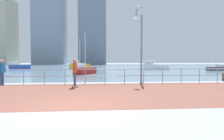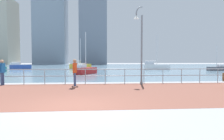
{
  "view_description": "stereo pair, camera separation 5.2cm",
  "coord_description": "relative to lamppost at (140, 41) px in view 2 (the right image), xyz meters",
  "views": [
    {
      "loc": [
        0.77,
        -6.8,
        1.6
      ],
      "look_at": [
        1.67,
        4.02,
        1.1
      ],
      "focal_mm": 30.59,
      "sensor_mm": 36.0,
      "label": 1
    },
    {
      "loc": [
        0.82,
        -6.8,
        1.6
      ],
      "look_at": [
        1.67,
        4.02,
        1.1
      ],
      "focal_mm": 30.59,
      "sensor_mm": 36.0,
      "label": 2
    }
  ],
  "objects": [
    {
      "name": "skateboarder",
      "position": [
        -4.27,
        -1.11,
        -1.9
      ],
      "size": [
        0.41,
        0.56,
        1.73
      ],
      "color": "black",
      "rests_on": "ground"
    },
    {
      "name": "waterfront_railing",
      "position": [
        -3.74,
        0.69,
        -2.21
      ],
      "size": [
        25.25,
        0.06,
        1.06
      ],
      "color": "#8C99A3",
      "rests_on": "ground"
    },
    {
      "name": "tower_glass",
      "position": [
        -50.07,
        87.69,
        13.46
      ],
      "size": [
        10.8,
        14.72,
        34.47
      ],
      "color": "#B2AD99",
      "rests_on": "ground"
    },
    {
      "name": "sailboat_blue",
      "position": [
        -4.39,
        11.04,
        -2.44
      ],
      "size": [
        2.79,
        3.81,
        5.21
      ],
      "color": "#B21E1E",
      "rests_on": "ground"
    },
    {
      "name": "sailboat_gray",
      "position": [
        8.18,
        22.47,
        -2.32
      ],
      "size": [
        4.82,
        2.13,
        6.54
      ],
      "color": "white",
      "rests_on": "ground"
    },
    {
      "name": "tower_steel",
      "position": [
        -27.06,
        91.21,
        20.87
      ],
      "size": [
        15.92,
        13.92,
        49.28
      ],
      "color": "#8493A3",
      "rests_on": "ground"
    },
    {
      "name": "sailboat_red",
      "position": [
        17.31,
        17.91,
        -2.53
      ],
      "size": [
        3.17,
        1.3,
        4.33
      ],
      "color": "#595960",
      "rests_on": "ground"
    },
    {
      "name": "ground",
      "position": [
        -3.74,
        34.0,
        -2.94
      ],
      "size": [
        220.0,
        220.0,
        0.0
      ],
      "primitive_type": "plane",
      "color": "gray"
    },
    {
      "name": "lamppost",
      "position": [
        0.0,
        0.0,
        0.0
      ],
      "size": [
        0.72,
        0.59,
        5.32
      ],
      "color": "slate",
      "rests_on": "ground"
    },
    {
      "name": "bystander",
      "position": [
        -9.2,
        0.34,
        -1.93
      ],
      "size": [
        0.31,
        0.56,
        1.7
      ],
      "color": "#384C7A",
      "rests_on": "ground"
    },
    {
      "name": "harbor_water",
      "position": [
        -3.74,
        45.69,
        -2.94
      ],
      "size": [
        180.0,
        88.0,
        0.0
      ],
      "primitive_type": "cube",
      "color": "slate",
      "rests_on": "ground"
    },
    {
      "name": "sailboat_ivory",
      "position": [
        -6.61,
        28.73,
        -2.32
      ],
      "size": [
        4.62,
        3.83,
        6.51
      ],
      "color": "gold",
      "rests_on": "ground"
    },
    {
      "name": "sailboat_teal",
      "position": [
        -18.35,
        26.85,
        -2.41
      ],
      "size": [
        3.45,
        3.86,
        5.58
      ],
      "color": "#284799",
      "rests_on": "ground"
    },
    {
      "name": "tower_concrete",
      "position": [
        -4.83,
        85.17,
        17.74
      ],
      "size": [
        13.46,
        11.4,
        43.03
      ],
      "color": "slate",
      "rests_on": "ground"
    },
    {
      "name": "brick_paving",
      "position": [
        -3.74,
        -2.99,
        -2.94
      ],
      "size": [
        28.0,
        7.36,
        0.01
      ],
      "primitive_type": "cube",
      "color": "brown",
      "rests_on": "ground"
    }
  ]
}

